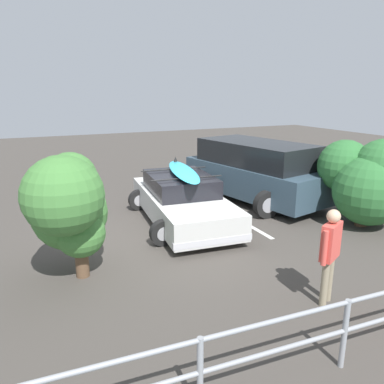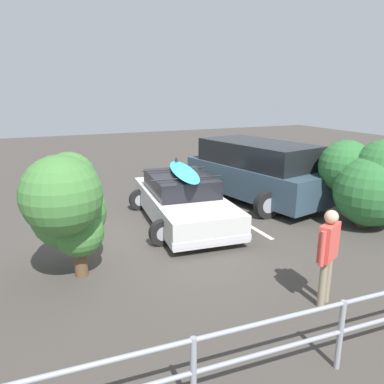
# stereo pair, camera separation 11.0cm
# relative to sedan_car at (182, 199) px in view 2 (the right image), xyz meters

# --- Properties ---
(ground_plane) EXTENTS (44.00, 44.00, 0.02)m
(ground_plane) POSITION_rel_sedan_car_xyz_m (0.62, 0.79, -0.60)
(ground_plane) COLOR #423D38
(ground_plane) RESTS_ON ground
(parking_stripe) EXTENTS (0.12, 4.01, 0.00)m
(parking_stripe) POSITION_rel_sedan_car_xyz_m (-1.42, 0.04, -0.59)
(parking_stripe) COLOR silver
(parking_stripe) RESTS_ON ground
(sedan_car) EXTENTS (2.62, 4.53, 1.50)m
(sedan_car) POSITION_rel_sedan_car_xyz_m (0.00, 0.00, 0.00)
(sedan_car) COLOR silver
(sedan_car) RESTS_ON ground
(suv_car) EXTENTS (3.25, 5.02, 1.83)m
(suv_car) POSITION_rel_sedan_car_xyz_m (-2.84, -0.86, 0.35)
(suv_car) COLOR #334756
(suv_car) RESTS_ON ground
(person_bystander) EXTENTS (0.56, 0.37, 1.59)m
(person_bystander) POSITION_rel_sedan_car_xyz_m (-0.55, 4.61, 0.37)
(person_bystander) COLOR gray
(person_bystander) RESTS_ON ground
(railing_fence) EXTENTS (7.72, 0.50, 0.94)m
(railing_fence) POSITION_rel_sedan_car_xyz_m (0.33, 5.81, 0.04)
(railing_fence) COLOR gray
(railing_fence) RESTS_ON ground
(bush_near_left) EXTENTS (1.52, 2.06, 2.35)m
(bush_near_left) POSITION_rel_sedan_car_xyz_m (3.02, 1.99, 0.80)
(bush_near_left) COLOR brown
(bush_near_left) RESTS_ON ground
(bush_near_right) EXTENTS (1.97, 2.37, 2.22)m
(bush_near_right) POSITION_rel_sedan_car_xyz_m (-4.15, 2.22, 0.53)
(bush_near_right) COLOR brown
(bush_near_right) RESTS_ON ground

